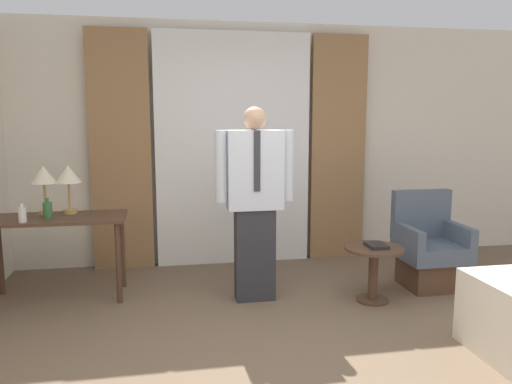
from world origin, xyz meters
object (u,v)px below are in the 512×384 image
Objects in this scene: table_lamp_left at (44,177)px; armchair at (429,252)px; person at (255,198)px; book at (376,246)px; desk at (56,229)px; table_lamp_right at (68,177)px; bottle_by_lamp at (48,210)px; bottle_near_edge at (22,215)px; side_table at (373,264)px.

armchair is (3.64, -0.44, -0.77)m from table_lamp_left.
person is 8.39× the size of book.
book is (2.84, -0.60, -0.13)m from desk.
table_lamp_left is 1.00× the size of table_lamp_right.
table_lamp_right is 0.37m from bottle_by_lamp.
person reaches higher than bottle_by_lamp.
bottle_by_lamp is at bearing -126.71° from desk.
bottle_by_lamp is 2.95m from book.
book is at bearing -11.88° from desk.
bottle_near_edge is at bearing 178.48° from armchair.
person is at bearing 166.40° from book.
bottle_near_edge is 2.00m from person.
person is 1.86m from armchair.
desk is 0.71× the size of person.
book is (1.06, -0.26, -0.43)m from person.
desk is 0.21m from bottle_by_lamp.
table_lamp_left is 2.16× the size of book.
armchair is (1.76, 0.04, -0.60)m from person.
bottle_near_edge is 3.10m from side_table.
person is at bearing -14.34° from table_lamp_left.
bottle_by_lamp is at bearing 169.53° from side_table.
book is at bearing -13.60° from person.
bottle_near_edge is (-0.12, -0.34, -0.28)m from table_lamp_left.
desk is at bearing -52.61° from table_lamp_left.
side_table is (2.86, -0.53, -0.50)m from bottle_by_lamp.
table_lamp_right is 3.54m from armchair.
table_lamp_left is at bearing 165.66° from person.
bottle_by_lamp is 0.35× the size of side_table.
desk is 2.33× the size of side_table.
side_table is at bearing -10.47° from bottle_by_lamp.
desk is at bearing 41.77° from bottle_near_edge.
table_lamp_right is at bearing 163.90° from person.
armchair is at bearing -6.89° from table_lamp_left.
armchair is (3.75, -0.10, -0.49)m from bottle_near_edge.
bottle_by_lamp is 3.62m from armchair.
armchair reaches higher than desk.
desk is 2.90m from book.
book is at bearing -15.23° from side_table.
person is at bearing -10.85° from desk.
book is at bearing -7.41° from bottle_near_edge.
side_table is (-0.71, -0.29, -0.00)m from armchair.
bottle_near_edge is at bearing 172.59° from book.
bottle_near_edge reaches higher than side_table.
table_lamp_left is 1.95m from person.
armchair is 4.46× the size of book.
armchair is 0.77m from side_table.
table_lamp_left reaches higher than desk.
side_table is at bearing -14.06° from table_lamp_left.
armchair is (3.53, -0.30, -0.31)m from desk.
armchair is at bearing -3.78° from bottle_by_lamp.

